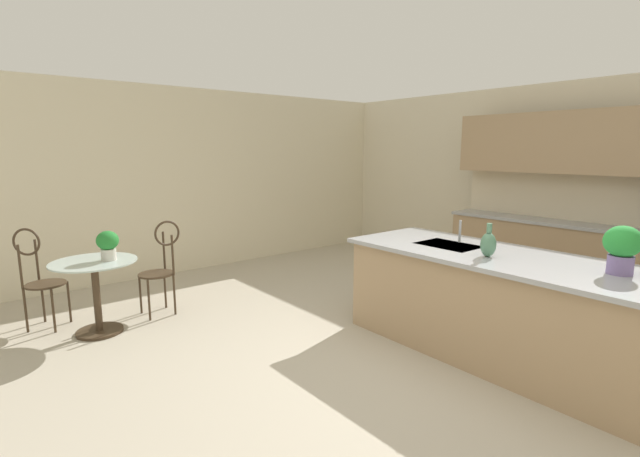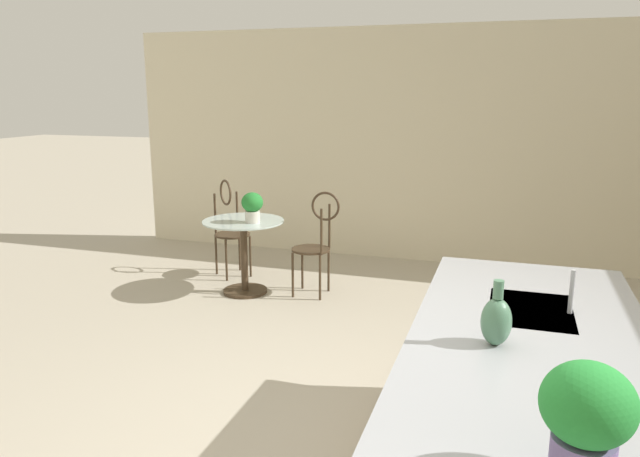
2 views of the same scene
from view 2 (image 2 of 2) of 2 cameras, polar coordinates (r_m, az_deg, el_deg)
The scene contains 9 objects.
wall_left_window at distance 7.09m, azimuth 12.06°, elevation 7.53°, with size 0.12×7.80×2.70m, color beige.
kitchen_island at distance 2.90m, azimuth 18.82°, elevation -19.40°, with size 2.80×1.06×0.92m.
bistro_table at distance 6.01m, azimuth -7.20°, elevation -1.97°, with size 0.80×0.80×0.74m.
chair_near_window at distance 5.86m, azimuth -0.34°, elevation -0.97°, with size 0.38×0.48×1.04m.
chair_by_island at distance 6.61m, azimuth -8.52°, elevation 0.48°, with size 0.54×0.54×1.04m.
sink_faucet at distance 3.18m, azimuth 22.72°, elevation -5.54°, with size 0.02×0.02×0.22m, color #B2B5BA.
potted_plant_on_table at distance 5.81m, azimuth -6.42°, elevation 2.19°, with size 0.21×0.21×0.29m.
potted_plant_counter_far at distance 1.84m, azimuth 23.92°, elevation -15.98°, with size 0.25×0.25×0.36m.
vase_on_counter at distance 2.69m, azimuth 16.35°, elevation -8.35°, with size 0.13×0.13×0.29m.
Camera 2 is at (2.76, 0.72, 1.98)m, focal length 33.81 mm.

